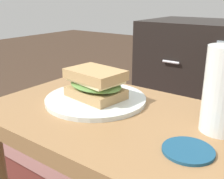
{
  "coord_description": "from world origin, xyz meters",
  "views": [
    {
      "loc": [
        0.3,
        -0.42,
        0.69
      ],
      "look_at": [
        -0.01,
        0.0,
        0.51
      ],
      "focal_mm": 43.15,
      "sensor_mm": 36.0,
      "label": 1
    }
  ],
  "objects": [
    {
      "name": "sandwich_front",
      "position": [
        -0.07,
        0.03,
        0.5
      ],
      "size": [
        0.15,
        0.11,
        0.07
      ],
      "color": "tan",
      "rests_on": "plate"
    },
    {
      "name": "beer_glass",
      "position": [
        0.2,
        0.05,
        0.54
      ],
      "size": [
        0.07,
        0.07,
        0.15
      ],
      "color": "silver",
      "rests_on": "side_table"
    },
    {
      "name": "side_table",
      "position": [
        0.0,
        0.0,
        0.37
      ],
      "size": [
        0.56,
        0.36,
        0.46
      ],
      "color": "olive",
      "rests_on": "ground"
    },
    {
      "name": "coaster",
      "position": [
        0.18,
        -0.06,
        0.46
      ],
      "size": [
        0.08,
        0.08,
        0.01
      ],
      "primitive_type": "cylinder",
      "color": "navy",
      "rests_on": "side_table"
    },
    {
      "name": "plate",
      "position": [
        -0.07,
        0.03,
        0.47
      ],
      "size": [
        0.23,
        0.23,
        0.01
      ],
      "primitive_type": "cylinder",
      "color": "silver",
      "rests_on": "side_table"
    },
    {
      "name": "area_rug",
      "position": [
        -0.46,
        0.51,
        0.0
      ],
      "size": [
        1.14,
        0.9,
        0.01
      ],
      "color": "#4C1E19",
      "rests_on": "ground"
    }
  ]
}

